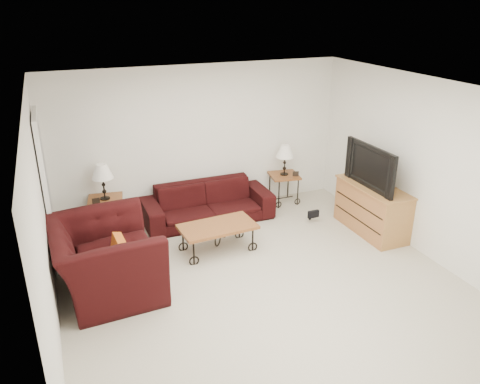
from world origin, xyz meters
name	(u,v)px	position (x,y,z in m)	size (l,w,h in m)	color
ground	(260,281)	(0.00, 0.00, 0.00)	(5.00, 5.00, 0.00)	#BDB7A1
wall_back	(200,140)	(0.00, 2.50, 1.25)	(5.00, 0.02, 2.50)	silver
wall_front	(396,308)	(0.00, -2.50, 1.25)	(5.00, 0.02, 2.50)	silver
wall_left	(43,228)	(-2.50, 0.00, 1.25)	(0.02, 5.00, 2.50)	silver
wall_right	(423,168)	(2.50, 0.00, 1.25)	(0.02, 5.00, 2.50)	silver
ceiling	(263,90)	(0.00, 0.00, 2.50)	(5.00, 5.00, 0.00)	white
doorway	(45,192)	(-2.47, 1.65, 1.02)	(0.08, 0.94, 2.04)	black
sofa	(208,203)	(-0.04, 2.02, 0.31)	(2.13, 0.83, 0.62)	black
side_table_left	(107,215)	(-1.65, 2.20, 0.28)	(0.52, 0.52, 0.57)	brown
side_table_right	(284,189)	(1.46, 2.20, 0.27)	(0.50, 0.50, 0.54)	brown
lamp_left	(103,182)	(-1.65, 2.20, 0.85)	(0.32, 0.32, 0.57)	black
lamp_right	(285,160)	(1.46, 2.20, 0.81)	(0.31, 0.31, 0.54)	black
photo_frame_left	(96,201)	(-1.80, 2.05, 0.62)	(0.11, 0.02, 0.09)	black
photo_frame_right	(296,174)	(1.61, 2.05, 0.59)	(0.11, 0.01, 0.09)	black
coffee_table	(218,238)	(-0.24, 0.98, 0.21)	(1.10, 0.59, 0.41)	brown
armchair	(106,259)	(-1.88, 0.52, 0.46)	(1.42, 1.24, 0.93)	black
throw_pillow	(118,254)	(-1.72, 0.47, 0.52)	(0.42, 0.11, 0.42)	#D14D1A
tv_stand	(372,209)	(2.23, 0.66, 0.39)	(0.53, 1.28, 0.77)	#AC873F
television	(376,166)	(2.21, 0.66, 1.10)	(1.15, 0.15, 0.66)	black
backpack	(310,210)	(1.54, 1.36, 0.19)	(0.29, 0.22, 0.38)	black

